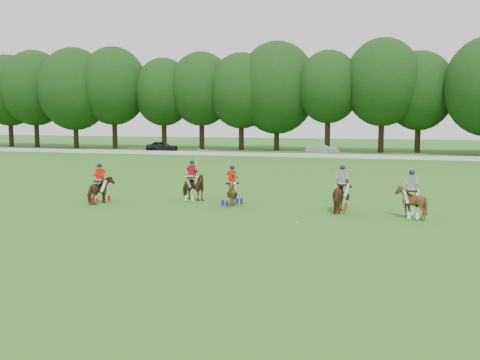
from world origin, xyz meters
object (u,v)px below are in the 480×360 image
(car_mid, at_px, (322,149))
(polo_stripe_b, at_px, (411,201))
(car_left, at_px, (162,146))
(polo_ball, at_px, (297,223))
(polo_red_a, at_px, (100,189))
(polo_stripe_a, at_px, (342,195))
(polo_red_c, at_px, (232,192))
(polo_red_b, at_px, (192,187))

(car_mid, xyz_separation_m, polo_stripe_b, (8.60, -38.97, 0.12))
(car_left, bearing_deg, polo_ball, -157.69)
(polo_stripe_b, bearing_deg, car_left, 126.75)
(polo_ball, bearing_deg, polo_red_a, 166.79)
(car_left, distance_m, polo_stripe_a, 46.19)
(polo_stripe_a, bearing_deg, polo_red_c, 177.46)
(polo_red_c, height_order, polo_stripe_a, polo_stripe_a)
(car_left, height_order, polo_red_b, polo_red_b)
(polo_red_b, xyz_separation_m, polo_red_c, (2.58, -1.11, -0.05))
(polo_red_a, height_order, polo_stripe_b, polo_red_a)
(car_mid, bearing_deg, polo_red_c, 167.29)
(car_left, relative_size, polo_red_b, 1.48)
(car_left, distance_m, car_mid, 20.50)
(polo_red_a, bearing_deg, car_left, 109.24)
(polo_red_b, relative_size, polo_red_c, 1.31)
(car_mid, xyz_separation_m, polo_stripe_a, (5.50, -38.18, 0.16))
(polo_red_b, distance_m, polo_stripe_b, 11.39)
(car_mid, relative_size, polo_red_c, 1.89)
(car_mid, xyz_separation_m, polo_red_c, (-0.01, -37.94, 0.08))
(car_mid, relative_size, polo_red_b, 1.44)
(car_mid, distance_m, polo_red_b, 36.92)
(polo_stripe_a, distance_m, polo_ball, 3.78)
(car_mid, height_order, polo_stripe_a, polo_stripe_a)
(polo_red_c, bearing_deg, polo_stripe_a, -2.54)
(polo_red_c, distance_m, polo_ball, 5.35)
(polo_stripe_a, height_order, polo_ball, polo_stripe_a)
(polo_stripe_b, bearing_deg, car_mid, 102.45)
(polo_red_a, bearing_deg, polo_stripe_b, 0.09)
(polo_red_c, relative_size, polo_stripe_b, 0.96)
(car_mid, bearing_deg, polo_red_b, 163.29)
(polo_red_c, xyz_separation_m, polo_stripe_a, (5.50, -0.24, 0.08))
(car_mid, relative_size, polo_stripe_b, 1.82)
(car_mid, distance_m, polo_red_c, 37.94)
(car_left, distance_m, polo_red_a, 41.30)
(polo_red_a, bearing_deg, polo_red_c, 8.70)
(polo_red_a, distance_m, polo_red_c, 6.96)
(polo_red_c, bearing_deg, car_left, 118.37)
(polo_red_c, bearing_deg, polo_red_b, 156.73)
(polo_ball, bearing_deg, polo_red_b, 144.13)
(polo_ball, bearing_deg, car_left, 120.45)
(car_mid, bearing_deg, car_left, 77.30)
(polo_red_b, bearing_deg, polo_stripe_b, -10.80)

